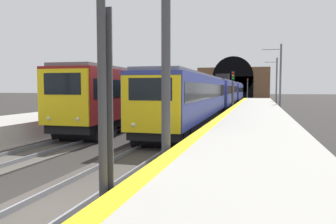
% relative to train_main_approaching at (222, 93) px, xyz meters
% --- Properties ---
extents(ground_plane, '(320.00, 320.00, 0.00)m').
position_rel_train_main_approaching_xyz_m(ground_plane, '(-38.98, 0.00, -2.23)').
color(ground_plane, '#282623').
extents(platform_right, '(112.00, 4.55, 1.09)m').
position_rel_train_main_approaching_xyz_m(platform_right, '(-38.98, -4.45, -1.69)').
color(platform_right, '#9E9B93').
rests_on(platform_right, ground_plane).
extents(platform_right_edge_strip, '(112.00, 0.50, 0.01)m').
position_rel_train_main_approaching_xyz_m(platform_right_edge_strip, '(-38.98, -2.43, -1.14)').
color(platform_right_edge_strip, yellow).
rests_on(platform_right_edge_strip, platform_right).
extents(track_main_line, '(160.00, 2.79, 0.21)m').
position_rel_train_main_approaching_xyz_m(track_main_line, '(-38.98, 0.00, -2.19)').
color(track_main_line, '#423D38').
rests_on(track_main_line, ground_plane).
extents(train_main_approaching, '(63.04, 3.09, 4.80)m').
position_rel_train_main_approaching_xyz_m(train_main_approaching, '(0.00, 0.00, 0.00)').
color(train_main_approaching, navy).
rests_on(train_main_approaching, ground_plane).
extents(train_adjacent_platform, '(38.53, 3.44, 5.11)m').
position_rel_train_main_approaching_xyz_m(train_adjacent_platform, '(-11.42, 4.89, 0.18)').
color(train_adjacent_platform, maroon).
rests_on(train_adjacent_platform, ground_plane).
extents(railway_signal_near, '(0.39, 0.38, 5.67)m').
position_rel_train_main_approaching_xyz_m(railway_signal_near, '(-39.71, -1.98, 1.18)').
color(railway_signal_near, '#38383D').
rests_on(railway_signal_near, ground_plane).
extents(railway_signal_mid, '(0.39, 0.38, 4.77)m').
position_rel_train_main_approaching_xyz_m(railway_signal_mid, '(-7.91, -1.98, 0.67)').
color(railway_signal_mid, '#4C4C54').
rests_on(railway_signal_mid, ground_plane).
extents(railway_signal_far, '(0.39, 0.38, 5.34)m').
position_rel_train_main_approaching_xyz_m(railway_signal_far, '(41.71, -1.98, 0.89)').
color(railway_signal_far, '#4C4C54').
rests_on(railway_signal_far, ground_plane).
extents(overhead_signal_gantry, '(0.70, 9.12, 7.76)m').
position_rel_train_main_approaching_xyz_m(overhead_signal_gantry, '(-35.38, 2.45, 3.61)').
color(overhead_signal_gantry, '#3F3F47').
rests_on(overhead_signal_gantry, ground_plane).
extents(tunnel_portal, '(2.11, 20.35, 11.82)m').
position_rel_train_main_approaching_xyz_m(tunnel_portal, '(52.53, 2.45, 2.19)').
color(tunnel_portal, brown).
rests_on(tunnel_portal, ground_plane).
extents(catenary_mast_near, '(0.22, 2.26, 7.99)m').
position_rel_train_main_approaching_xyz_m(catenary_mast_near, '(-4.05, -7.09, 1.88)').
color(catenary_mast_near, '#595B60').
rests_on(catenary_mast_near, ground_plane).
extents(catenary_mast_far, '(0.22, 1.75, 7.15)m').
position_rel_train_main_approaching_xyz_m(catenary_mast_far, '(4.73, -7.10, 1.43)').
color(catenary_mast_far, '#595B60').
rests_on(catenary_mast_far, ground_plane).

